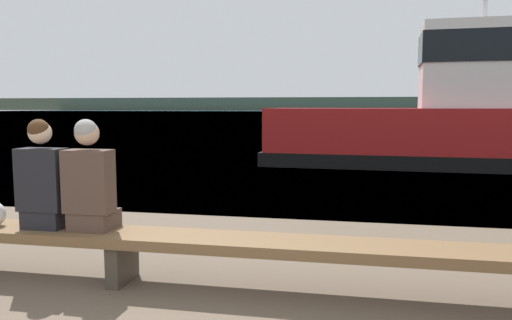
{
  "coord_description": "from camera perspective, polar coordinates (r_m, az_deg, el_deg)",
  "views": [
    {
      "loc": [
        1.26,
        -1.78,
        1.6
      ],
      "look_at": [
        -0.15,
        5.31,
        0.82
      ],
      "focal_mm": 35.0,
      "sensor_mm": 36.0,
      "label": 1
    }
  ],
  "objects": [
    {
      "name": "person_left",
      "position": [
        5.01,
        -23.14,
        -2.18
      ],
      "size": [
        0.43,
        0.37,
        1.02
      ],
      "color": "black",
      "rests_on": "bench_main"
    },
    {
      "name": "far_shoreline",
      "position": [
        195.1,
        11.02,
        6.32
      ],
      "size": [
        600.0,
        12.0,
        5.02
      ],
      "primitive_type": "cube",
      "color": "#384233",
      "rests_on": "ground"
    },
    {
      "name": "water_surface",
      "position": [
        126.93,
        10.8,
        5.33
      ],
      "size": [
        240.0,
        240.0,
        0.0
      ],
      "primitive_type": "plane",
      "color": "teal",
      "rests_on": "ground"
    },
    {
      "name": "person_right",
      "position": [
        4.76,
        -18.47,
        -2.34
      ],
      "size": [
        0.43,
        0.38,
        1.02
      ],
      "color": "#4C382D",
      "rests_on": "bench_main"
    },
    {
      "name": "bench_main",
      "position": [
        4.73,
        -15.08,
        -8.82
      ],
      "size": [
        8.81,
        0.52,
        0.47
      ],
      "color": "brown",
      "rests_on": "ground"
    },
    {
      "name": "tugboat_red",
      "position": [
        14.31,
        24.06,
        3.96
      ],
      "size": [
        11.09,
        3.27,
        6.3
      ],
      "rotation": [
        0.0,
        0.0,
        1.52
      ],
      "color": "#A81919",
      "rests_on": "water_surface"
    }
  ]
}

